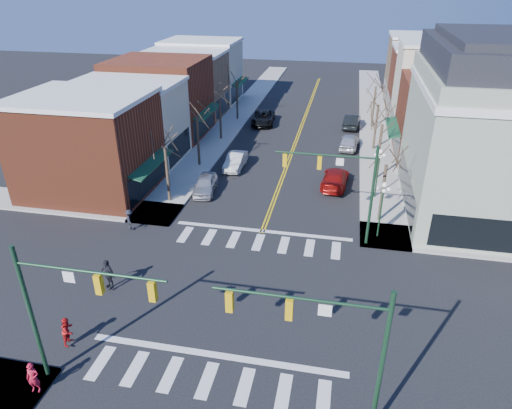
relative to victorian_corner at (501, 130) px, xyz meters
The scene contains 36 objects.
ground 22.95m from the victorian_corner, 138.69° to the right, with size 160.00×160.00×0.00m, color black.
sidewalk_left 26.67m from the victorian_corner, 167.71° to the left, with size 3.50×70.00×0.15m, color #9E9B93.
sidewalk_right 11.56m from the victorian_corner, 144.64° to the left, with size 3.50×70.00×0.15m, color #9E9B93.
bldg_left_brick_a 32.23m from the victorian_corner, behind, with size 10.00×8.50×8.00m, color maroon.
bldg_left_stucco_a 32.52m from the victorian_corner, behind, with size 10.00×7.00×7.50m, color beige.
bldg_left_brick_b 34.62m from the victorian_corner, 157.89° to the left, with size 10.00×9.00×8.50m, color maroon.
bldg_left_tan 38.51m from the victorian_corner, 146.41° to the left, with size 10.00×7.50×7.80m, color #9B7855.
bldg_left_stucco_b 43.26m from the victorian_corner, 137.82° to the left, with size 10.00×8.00×8.20m, color beige.
bldg_right_brick_a 11.60m from the victorian_corner, 95.08° to the left, with size 10.00×8.50×8.00m, color maroon.
bldg_right_stucco 19.10m from the victorian_corner, 93.01° to the left, with size 10.00×7.00×10.00m, color beige.
bldg_right_brick_b 26.63m from the victorian_corner, 92.16° to the left, with size 10.00×8.00×8.50m, color maroon.
bldg_right_tan 34.58m from the victorian_corner, 91.66° to the left, with size 10.00×8.00×9.00m, color #9B7855.
victorian_corner is the anchor object (origin of this frame).
traffic_mast_near_left 31.14m from the victorian_corner, 135.19° to the right, with size 6.60×0.28×7.20m.
traffic_mast_near_right 24.56m from the victorian_corner, 116.57° to the right, with size 6.60×0.28×7.20m.
traffic_mast_far_right 13.20m from the victorian_corner, 147.05° to the right, with size 6.60×0.28×7.20m.
lamppost_corner 10.89m from the victorian_corner, 144.14° to the right, with size 0.36×0.36×4.33m.
lamppost_midblock 9.10m from the victorian_corner, behind, with size 0.36×0.36×4.33m.
tree_left_a 25.51m from the victorian_corner, behind, with size 0.24×0.24×4.76m, color #382B21.
tree_left_b 25.64m from the victorian_corner, 169.76° to the left, with size 0.24×0.24×5.04m, color #382B21.
tree_left_c 28.20m from the victorian_corner, 153.34° to the left, with size 0.24×0.24×4.55m, color #382B21.
tree_left_d 32.53m from the victorian_corner, 140.54° to the left, with size 0.24×0.24×4.90m, color #382B21.
tree_right_a 9.84m from the victorian_corner, 156.63° to the right, with size 0.24×0.24×4.62m, color #382B21.
tree_right_b 10.12m from the victorian_corner, 150.95° to the left, with size 0.24×0.24×5.18m, color #382B21.
tree_right_c 15.49m from the victorian_corner, 122.94° to the left, with size 0.24×0.24×4.83m, color #382B21.
tree_right_d 22.43m from the victorian_corner, 111.56° to the left, with size 0.24×0.24×4.97m, color #382B21.
car_left_near 23.34m from the victorian_corner, behind, with size 1.72×4.29×1.46m, color #B9BABE.
car_left_mid 22.59m from the victorian_corner, 167.70° to the left, with size 1.53×4.39×1.45m, color silver.
car_left_far 29.32m from the victorian_corner, 137.86° to the left, with size 2.57×5.58×1.55m, color black.
car_right_near 13.30m from the victorian_corner, 168.93° to the left, with size 2.11×5.20×1.51m, color #9B110E.
car_right_mid 17.36m from the victorian_corner, 130.68° to the left, with size 1.87×4.65×1.58m, color silver.
car_right_far 23.24m from the victorian_corner, 117.83° to the left, with size 1.68×4.83×1.59m, color black.
pedestrian_red_a 33.51m from the victorian_corner, 136.13° to the right, with size 0.58×0.38×1.58m, color #AD122B.
pedestrian_red_b 31.64m from the victorian_corner, 140.30° to the right, with size 0.77×0.60×1.58m, color #AC1214.
pedestrian_dark_a 29.11m from the victorian_corner, 147.75° to the right, with size 1.12×0.47×1.92m, color black.
pedestrian_dark_b 27.96m from the victorian_corner, 161.85° to the right, with size 0.99×0.57×1.54m, color black.
Camera 1 is at (5.23, -20.60, 16.95)m, focal length 32.00 mm.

